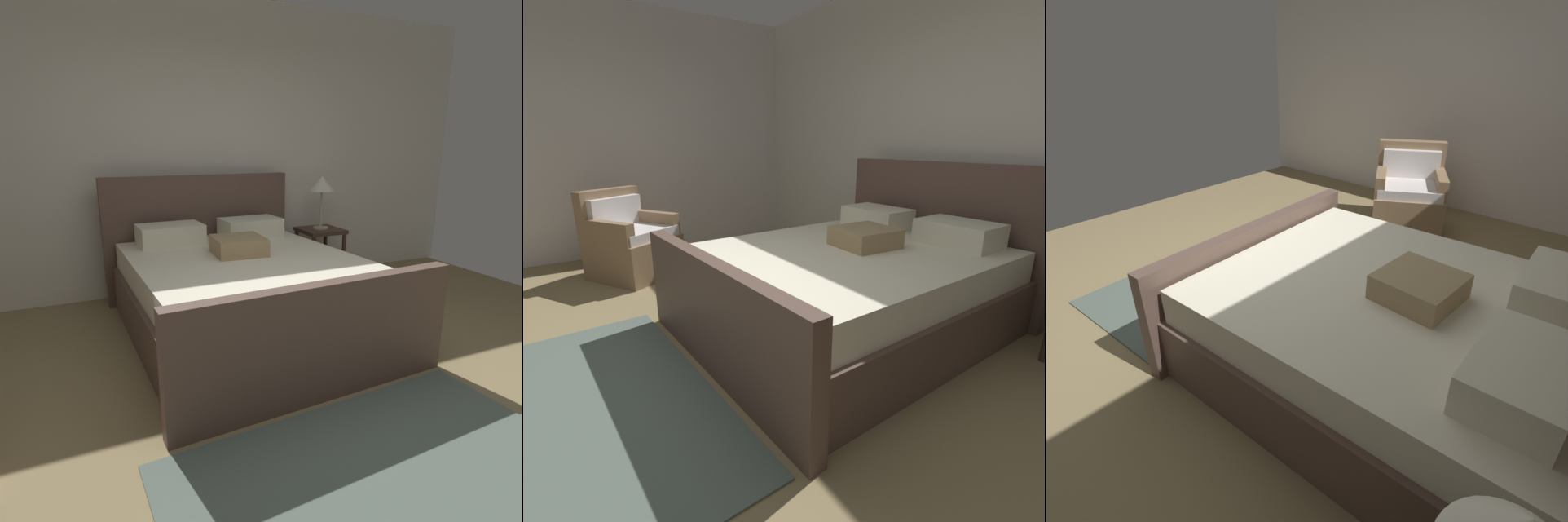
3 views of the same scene
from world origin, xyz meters
TOP-DOWN VIEW (x-y plane):
  - ground_plane at (0.00, 0.00)m, footprint 6.28×5.23m
  - wall_back at (0.00, 2.68)m, footprint 6.40×0.12m
  - bed at (-0.06, 1.40)m, footprint 2.00×2.36m
  - nightstand_right at (1.20, 2.29)m, footprint 0.44×0.44m
  - table_lamp_right at (1.20, 2.29)m, footprint 0.27×0.27m
  - area_rug at (-0.06, -0.42)m, footprint 2.05×1.28m

SIDE VIEW (x-z plane):
  - ground_plane at x=0.00m, z-range -0.02..0.00m
  - area_rug at x=-0.06m, z-range 0.00..0.01m
  - bed at x=-0.06m, z-range -0.25..0.95m
  - nightstand_right at x=1.20m, z-range 0.10..0.70m
  - table_lamp_right at x=1.20m, z-range 0.78..1.35m
  - wall_back at x=0.00m, z-range 0.00..2.87m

